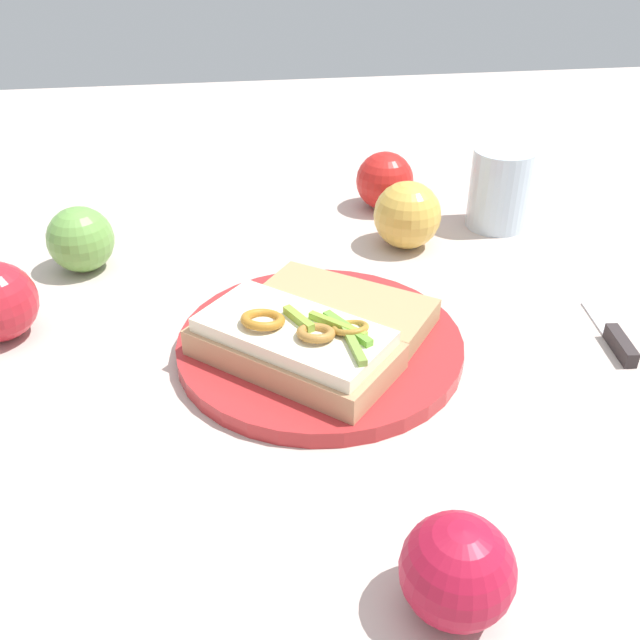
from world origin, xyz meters
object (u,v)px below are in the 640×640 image
apple_2 (385,181)px  apple_4 (457,571)px  bread_slice_side (344,308)px  apple_3 (81,239)px  knife (615,339)px  sandwich (294,343)px  plate (320,345)px  apple_0 (407,215)px  drinking_glass (500,189)px

apple_2 → apple_4: 0.61m
bread_slice_side → apple_3: 0.32m
bread_slice_side → knife: (0.06, 0.25, -0.02)m
sandwich → apple_2: size_ratio=2.60×
apple_3 → knife: bearing=66.4°
plate → apple_2: bearing=157.7°
bread_slice_side → apple_2: apple_2 is taller
apple_0 → knife: 0.28m
apple_0 → drinking_glass: size_ratio=0.81×
sandwich → apple_0: bearing=-82.8°
drinking_glass → knife: size_ratio=0.86×
sandwich → bread_slice_side: 0.09m
apple_4 → sandwich: bearing=-164.5°
apple_0 → apple_3: bearing=-89.1°
drinking_glass → knife: 0.28m
apple_2 → apple_4: apple_2 is taller
apple_3 → knife: 0.57m
apple_0 → knife: (0.23, 0.15, -0.03)m
plate → bread_slice_side: bearing=138.9°
plate → apple_0: bearing=147.1°
bread_slice_side → apple_0: 0.20m
apple_3 → drinking_glass: 0.50m
bread_slice_side → apple_3: bearing=4.1°
sandwich → bread_slice_side: size_ratio=1.18×
apple_2 → drinking_glass: size_ratio=0.76×
apple_2 → apple_4: (0.60, -0.09, -0.00)m
knife → bread_slice_side: bearing=82.3°
plate → knife: same height
sandwich → knife: sandwich is taller
apple_3 → apple_2: bearing=107.8°
plate → drinking_glass: (-0.24, 0.26, 0.04)m
bread_slice_side → drinking_glass: bearing=-101.3°
plate → apple_0: apple_0 is taller
bread_slice_side → knife: bread_slice_side is taller
apple_0 → plate: bearing=-32.9°
sandwich → apple_3: bearing=-6.4°
apple_3 → knife: (0.23, 0.52, -0.03)m
sandwich → bread_slice_side: sandwich is taller
sandwich → apple_4: size_ratio=2.79×
apple_2 → apple_4: size_ratio=1.07×
apple_3 → knife: size_ratio=0.64×
apple_4 → knife: (-0.26, 0.24, -0.03)m
sandwich → apple_4: 0.26m
sandwich → drinking_glass: 0.40m
apple_0 → apple_3: size_ratio=1.08×
plate → knife: 0.28m
sandwich → plate: bearing=-88.8°
sandwich → apple_3: apple_3 is taller
apple_3 → apple_4: (0.48, 0.28, -0.00)m
apple_2 → knife: 0.38m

